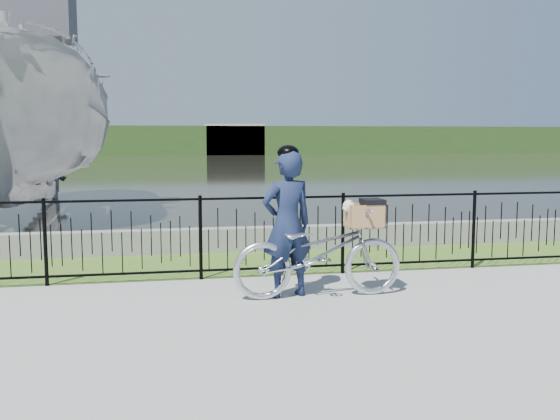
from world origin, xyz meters
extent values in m
plane|color=gray|center=(0.00, 0.00, 0.00)|extent=(120.00, 120.00, 0.00)
cube|color=#436820|center=(0.00, 2.60, 0.00)|extent=(60.00, 2.00, 0.01)
plane|color=black|center=(0.00, 33.00, 0.00)|extent=(120.00, 120.00, 0.00)
cube|color=slate|center=(0.00, 3.60, 0.20)|extent=(60.00, 0.30, 0.40)
cube|color=#29461B|center=(0.00, 60.00, 1.50)|extent=(120.00, 6.00, 3.00)
cube|color=#ACA18A|center=(6.00, 58.50, 1.60)|extent=(6.00, 3.00, 3.20)
imported|color=silver|center=(0.34, 0.40, 0.54)|extent=(2.07, 0.72, 1.09)
cube|color=black|center=(0.91, 0.40, 0.84)|extent=(0.38, 0.18, 0.02)
cube|color=#9C7048|center=(0.91, 0.40, 0.85)|extent=(0.45, 0.30, 0.01)
cube|color=#9C7048|center=(0.91, 0.54, 0.98)|extent=(0.45, 0.01, 0.28)
cube|color=#9C7048|center=(0.91, 0.26, 0.98)|extent=(0.45, 0.02, 0.28)
cube|color=#9C7048|center=(1.13, 0.40, 0.98)|extent=(0.02, 0.30, 0.28)
cube|color=#9C7048|center=(0.70, 0.40, 0.98)|extent=(0.01, 0.30, 0.28)
cube|color=black|center=(1.01, 0.40, 1.15)|extent=(0.25, 0.32, 0.06)
cube|color=black|center=(1.15, 0.40, 1.01)|extent=(0.02, 0.32, 0.23)
ellipsoid|color=silver|center=(0.89, 0.40, 0.97)|extent=(0.31, 0.22, 0.20)
sphere|color=silver|center=(0.71, 0.38, 1.10)|extent=(0.15, 0.15, 0.15)
sphere|color=silver|center=(0.66, 0.36, 1.07)|extent=(0.07, 0.07, 0.07)
sphere|color=black|center=(0.63, 0.35, 1.07)|extent=(0.02, 0.02, 0.02)
cone|color=#985D3F|center=(0.71, 0.44, 1.16)|extent=(0.06, 0.08, 0.08)
cone|color=#985D3F|center=(0.73, 0.34, 1.16)|extent=(0.06, 0.08, 0.08)
imported|color=#161F3D|center=(-0.03, 0.50, 0.88)|extent=(0.72, 0.56, 1.77)
ellipsoid|color=black|center=(-0.03, 0.50, 1.75)|extent=(0.26, 0.29, 0.18)
imported|color=#B1B1B1|center=(-4.68, 9.82, 2.05)|extent=(4.19, 10.68, 4.10)
cube|color=#3F3F47|center=(-4.68, 9.82, 5.10)|extent=(2.20, 1.60, 1.60)
camera|label=1|loc=(-1.49, -6.78, 1.94)|focal=40.00mm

